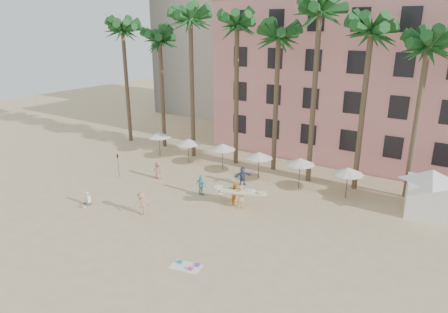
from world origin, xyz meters
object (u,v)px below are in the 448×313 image
Objects in this scene: pink_hotel at (394,80)px; cabana at (430,188)px; carrier_yellow at (241,196)px; carrier_white at (236,193)px.

pink_hotel is 15.44m from cabana.
pink_hotel reaches higher than carrier_yellow.
carrier_yellow is (-6.06, -19.78, -6.95)m from pink_hotel.
cabana is at bearing 26.24° from carrier_white.
cabana reaches higher than carrier_yellow.
pink_hotel is 21.82m from carrier_yellow.
pink_hotel is 21.65m from carrier_white.
pink_hotel is at bearing 72.97° from carrier_yellow.
pink_hotel is at bearing 70.36° from carrier_white.
cabana is 1.74× the size of carrier_white.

